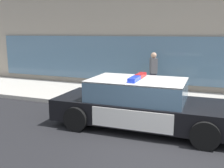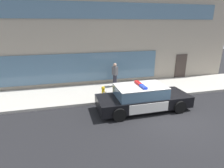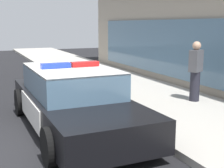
{
  "view_description": "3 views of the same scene",
  "coord_description": "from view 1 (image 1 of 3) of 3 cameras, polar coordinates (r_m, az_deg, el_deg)",
  "views": [
    {
      "loc": [
        0.73,
        -5.6,
        2.66
      ],
      "look_at": [
        -2.32,
        2.2,
        1.02
      ],
      "focal_mm": 42.13,
      "sensor_mm": 36.0,
      "label": 1
    },
    {
      "loc": [
        -4.99,
        -7.19,
        4.53
      ],
      "look_at": [
        -2.42,
        2.93,
        1.08
      ],
      "focal_mm": 29.47,
      "sensor_mm": 36.0,
      "label": 2
    },
    {
      "loc": [
        5.57,
        -0.55,
        2.34
      ],
      "look_at": [
        -1.5,
        2.52,
        0.87
      ],
      "focal_mm": 50.6,
      "sensor_mm": 36.0,
      "label": 3
    }
  ],
  "objects": [
    {
      "name": "police_cruiser",
      "position": [
        7.49,
        6.52,
        -4.31
      ],
      "size": [
        5.08,
        2.15,
        1.49
      ],
      "rotation": [
        0.0,
        0.0,
        0.01
      ],
      "color": "black",
      "rests_on": "ground"
    },
    {
      "name": "ground",
      "position": [
        6.24,
        13.01,
        -14.45
      ],
      "size": [
        48.0,
        48.0,
        0.0
      ],
      "primitive_type": "plane",
      "color": "black"
    },
    {
      "name": "pedestrian_on_sidewalk",
      "position": [
        11.15,
        8.94,
        2.45
      ],
      "size": [
        0.4,
        0.47,
        1.71
      ],
      "rotation": [
        0.0,
        0.0,
        0.43
      ],
      "color": "#23232D",
      "rests_on": "sidewalk"
    },
    {
      "name": "fire_hydrant",
      "position": [
        9.79,
        -0.9,
        -1.65
      ],
      "size": [
        0.34,
        0.39,
        0.73
      ],
      "color": "gold",
      "rests_on": "sidewalk"
    },
    {
      "name": "sidewalk",
      "position": [
        10.3,
        16.67,
        -3.94
      ],
      "size": [
        48.0,
        3.5,
        0.15
      ],
      "primitive_type": "cube",
      "color": "#B2ADA3",
      "rests_on": "ground"
    },
    {
      "name": "storefront_building",
      "position": [
        16.49,
        13.31,
        14.52
      ],
      "size": [
        20.26,
        9.15,
        7.47
      ],
      "color": "gray",
      "rests_on": "ground"
    }
  ]
}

